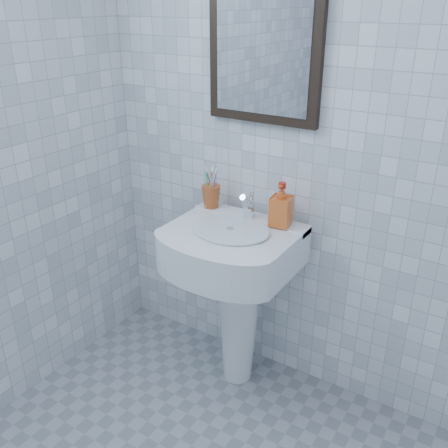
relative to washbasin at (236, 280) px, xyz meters
The scene contains 6 objects.
wall_back 0.78m from the washbasin, 35.17° to the left, with size 2.20×0.02×2.50m, color white.
washbasin is the anchor object (origin of this frame).
faucet 0.33m from the washbasin, 90.00° to the left, with size 0.05×0.11×0.13m.
toothbrush_cup 0.40m from the washbasin, 151.29° to the left, with size 0.09×0.09×0.10m, color #B24F21, non-canonical shape.
soap_dispenser 0.41m from the washbasin, 34.79° to the left, with size 0.09×0.09×0.19m, color red.
wall_mirror 1.01m from the washbasin, 90.00° to the left, with size 0.50×0.04×0.62m.
Camera 1 is at (0.69, -0.68, 1.73)m, focal length 40.00 mm.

